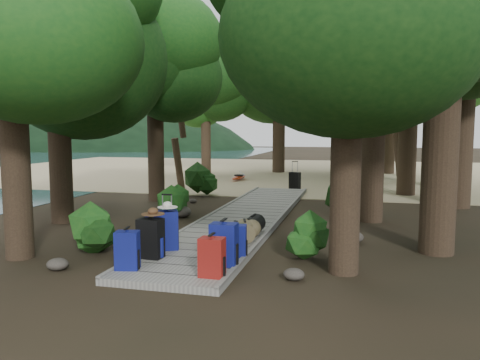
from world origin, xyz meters
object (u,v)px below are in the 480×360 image
(kayak, at_px, (239,177))
(sun_lounger, at_px, (368,179))
(duffel_right_khaki, at_px, (245,231))
(duffel_right_black, at_px, (253,225))
(backpack_left_b, at_px, (151,236))
(backpack_right_a, at_px, (212,255))
(backpack_right_b, at_px, (224,242))
(lone_suitcase_on_sand, at_px, (295,181))
(backpack_right_c, at_px, (236,239))
(suitcase_on_boardwalk, at_px, (167,231))
(backpack_left_c, at_px, (166,228))
(backpack_right_d, at_px, (235,235))
(backpack_left_a, at_px, (127,248))

(kayak, relative_size, sun_lounger, 2.08)
(duffel_right_khaki, bearing_deg, kayak, 87.13)
(duffel_right_black, distance_m, sun_lounger, 11.71)
(backpack_left_b, relative_size, duffel_right_khaki, 1.31)
(backpack_right_a, height_order, backpack_right_b, backpack_right_b)
(backpack_left_b, bearing_deg, duffel_right_khaki, 55.63)
(duffel_right_black, relative_size, lone_suitcase_on_sand, 0.92)
(backpack_right_c, xyz_separation_m, duffel_right_black, (-0.09, 1.89, -0.12))
(backpack_right_c, bearing_deg, suitcase_on_boardwalk, 156.16)
(backpack_right_b, distance_m, duffel_right_khaki, 1.85)
(backpack_left_b, distance_m, backpack_left_c, 0.63)
(backpack_left_c, relative_size, sun_lounger, 0.50)
(backpack_left_c, bearing_deg, kayak, 71.72)
(backpack_left_b, xyz_separation_m, lone_suitcase_on_sand, (1.11, 11.49, -0.15))
(suitcase_on_boardwalk, bearing_deg, backpack_right_d, -2.96)
(backpack_left_b, distance_m, backpack_right_b, 1.42)
(backpack_right_b, relative_size, suitcase_on_boardwalk, 1.36)
(backpack_right_b, height_order, suitcase_on_boardwalk, backpack_right_b)
(suitcase_on_boardwalk, bearing_deg, sun_lounger, 63.63)
(backpack_right_d, xyz_separation_m, kayak, (-3.28, 13.26, -0.19))
(suitcase_on_boardwalk, xyz_separation_m, kayak, (-1.92, 13.39, -0.22))
(sun_lounger, bearing_deg, backpack_right_c, -103.90)
(backpack_right_a, relative_size, suitcase_on_boardwalk, 1.17)
(duffel_right_khaki, xyz_separation_m, suitcase_on_boardwalk, (-1.38, -0.81, 0.09))
(backpack_right_d, relative_size, suitcase_on_boardwalk, 0.91)
(backpack_right_c, relative_size, kayak, 0.19)
(backpack_right_a, xyz_separation_m, backpack_right_b, (0.01, 0.65, 0.06))
(sun_lounger, bearing_deg, backpack_left_a, -108.73)
(suitcase_on_boardwalk, bearing_deg, backpack_right_a, -57.71)
(backpack_right_b, relative_size, duffel_right_black, 1.26)
(kayak, bearing_deg, sun_lounger, -0.89)
(kayak, bearing_deg, lone_suitcase_on_sand, -38.09)
(backpack_right_c, relative_size, duffel_right_black, 1.00)
(backpack_left_a, relative_size, backpack_right_a, 1.03)
(duffel_right_black, xyz_separation_m, kayak, (-3.34, 11.92, -0.13))
(backpack_left_b, relative_size, backpack_right_c, 1.23)
(lone_suitcase_on_sand, bearing_deg, sun_lounger, 55.32)
(backpack_right_b, bearing_deg, backpack_left_b, 174.03)
(lone_suitcase_on_sand, bearing_deg, backpack_left_c, -77.70)
(backpack_left_c, relative_size, backpack_right_d, 1.56)
(backpack_right_c, bearing_deg, backpack_right_b, -103.48)
(backpack_left_a, bearing_deg, backpack_right_c, 26.03)
(duffel_right_black, height_order, suitcase_on_boardwalk, suitcase_on_boardwalk)
(backpack_left_a, relative_size, suitcase_on_boardwalk, 1.20)
(duffel_right_black, distance_m, lone_suitcase_on_sand, 9.13)
(backpack_right_c, relative_size, sun_lounger, 0.39)
(backpack_right_b, relative_size, lone_suitcase_on_sand, 1.16)
(lone_suitcase_on_sand, height_order, sun_lounger, lone_suitcase_on_sand)
(duffel_right_khaki, bearing_deg, backpack_right_b, -105.25)
(backpack_left_a, height_order, backpack_right_b, backpack_right_b)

